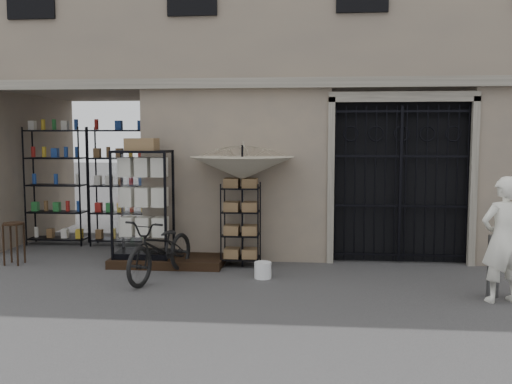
# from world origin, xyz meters

# --- Properties ---
(ground) EXTENTS (80.00, 80.00, 0.00)m
(ground) POSITION_xyz_m (0.00, 0.00, 0.00)
(ground) COLOR black
(ground) RESTS_ON ground
(main_building) EXTENTS (14.00, 4.00, 9.00)m
(main_building) POSITION_xyz_m (0.00, 4.00, 4.50)
(main_building) COLOR gray
(main_building) RESTS_ON ground
(shop_recess) EXTENTS (3.00, 1.70, 3.00)m
(shop_recess) POSITION_xyz_m (-4.50, 2.80, 1.50)
(shop_recess) COLOR black
(shop_recess) RESTS_ON ground
(shop_shelving) EXTENTS (2.70, 0.50, 2.50)m
(shop_shelving) POSITION_xyz_m (-4.55, 3.30, 1.25)
(shop_shelving) COLOR black
(shop_shelving) RESTS_ON ground
(iron_gate) EXTENTS (2.50, 0.21, 3.00)m
(iron_gate) POSITION_xyz_m (1.75, 2.28, 1.50)
(iron_gate) COLOR black
(iron_gate) RESTS_ON ground
(step_platform) EXTENTS (2.00, 0.90, 0.15)m
(step_platform) POSITION_xyz_m (-2.40, 1.55, 0.07)
(step_platform) COLOR black
(step_platform) RESTS_ON ground
(display_cabinet) EXTENTS (1.05, 0.76, 2.07)m
(display_cabinet) POSITION_xyz_m (-2.83, 1.50, 1.01)
(display_cabinet) COLOR black
(display_cabinet) RESTS_ON step_platform
(wire_rack) EXTENTS (0.77, 0.67, 1.49)m
(wire_rack) POSITION_xyz_m (-1.09, 1.62, 0.73)
(wire_rack) COLOR black
(wire_rack) RESTS_ON ground
(market_umbrella) EXTENTS (1.95, 1.97, 2.59)m
(market_umbrella) POSITION_xyz_m (-1.05, 1.55, 1.86)
(market_umbrella) COLOR black
(market_umbrella) RESTS_ON ground
(white_bucket) EXTENTS (0.34, 0.34, 0.27)m
(white_bucket) POSITION_xyz_m (-0.63, 0.76, 0.13)
(white_bucket) COLOR white
(white_bucket) RESTS_ON ground
(bicycle) EXTENTS (0.92, 1.14, 1.90)m
(bicycle) POSITION_xyz_m (-2.26, 0.61, 0.00)
(bicycle) COLOR black
(bicycle) RESTS_ON ground
(wooden_stool) EXTENTS (0.43, 0.43, 0.76)m
(wooden_stool) POSITION_xyz_m (-5.18, 1.36, 0.40)
(wooden_stool) COLOR black
(wooden_stool) RESTS_ON ground
(steel_bollard) EXTENTS (0.20, 0.20, 0.90)m
(steel_bollard) POSITION_xyz_m (2.75, -0.01, 0.45)
(steel_bollard) COLOR #535354
(steel_bollard) RESTS_ON ground
(shopkeeper) EXTENTS (1.12, 1.87, 0.42)m
(shopkeeper) POSITION_xyz_m (2.79, -0.24, 0.00)
(shopkeeper) COLOR white
(shopkeeper) RESTS_ON ground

